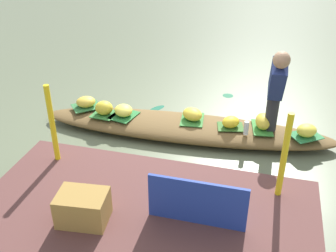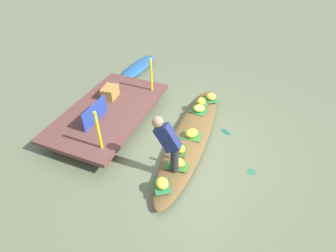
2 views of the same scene
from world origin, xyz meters
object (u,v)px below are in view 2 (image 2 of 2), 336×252
Objects in this scene: banana_bunch_2 at (177,162)px; banana_bunch_5 at (180,148)px; banana_bunch_3 at (192,133)px; vendor_person at (168,142)px; produce_crate at (110,92)px; water_bottle at (170,153)px; banana_bunch_4 at (162,183)px; banana_bunch_1 at (211,96)px; moored_boat at (137,68)px; banana_bunch_6 at (201,101)px; vendor_boat at (190,137)px; banana_bunch_0 at (199,108)px; market_banner at (95,113)px.

banana_bunch_5 is (0.42, 0.09, -0.02)m from banana_bunch_2.
banana_bunch_3 is 0.25× the size of vendor_person.
produce_crate is at bearing 65.43° from banana_bunch_5.
produce_crate is at bearing 59.63° from water_bottle.
banana_bunch_4 is at bearing -179.02° from banana_bunch_5.
water_bottle is (0.76, 0.15, 0.01)m from banana_bunch_4.
banana_bunch_1 is 2.36m from water_bottle.
banana_bunch_6 is (-1.41, -2.56, 0.22)m from moored_boat.
vendor_person is at bearing 8.07° from banana_bunch_4.
banana_bunch_1 is (1.51, -0.05, 0.19)m from vendor_boat.
banana_bunch_6 is (1.25, 0.16, 0.01)m from banana_bunch_3.
water_bottle reaches higher than moored_boat.
moored_boat is at bearing 9.55° from produce_crate.
banana_bunch_6 is at bearing 2.91° from vendor_boat.
banana_bunch_4 is at bearing -177.74° from banana_bunch_6.
banana_bunch_2 is at bearing -179.59° from banana_bunch_1.
banana_bunch_0 is 0.65m from banana_bunch_1.
banana_bunch_3 is (-1.60, -0.00, 0.01)m from banana_bunch_1.
banana_bunch_6 is 0.29× the size of market_banner.
vendor_person is 2.76m from produce_crate.
produce_crate is (1.46, 2.37, 0.18)m from banana_bunch_2.
banana_bunch_6 is 0.57× the size of produce_crate.
banana_bunch_4 is (-3.11, 0.05, 0.00)m from banana_bunch_1.
vendor_boat is 1.40m from vendor_person.
moored_boat is 7.95× the size of banana_bunch_6.
banana_bunch_5 is 1.32× the size of water_bottle.
banana_bunch_5 is (-0.63, 0.02, 0.19)m from vendor_boat.
produce_crate is (1.56, 2.24, -0.40)m from vendor_person.
vendor_boat is 13.86× the size of banana_bunch_3.
market_banner reaches higher than vendor_boat.
banana_bunch_6 is (1.15, 0.11, 0.21)m from vendor_boat.
banana_bunch_4 is (-1.61, 0.01, 0.20)m from vendor_boat.
banana_bunch_6 reaches higher than moored_boat.
produce_crate is (1.05, 2.29, 0.20)m from banana_bunch_5.
banana_bunch_0 is (0.87, 0.08, 0.20)m from vendor_boat.
banana_bunch_5 is 1.79m from banana_bunch_6.
moored_boat is 4.24m from water_bottle.
banana_bunch_2 is 0.60m from vendor_person.
banana_bunch_6 is 0.21× the size of vendor_person.
water_bottle is at bearing 11.33° from banana_bunch_4.
market_banner is (0.58, 2.01, -0.32)m from vendor_person.
vendor_person is (-1.06, 0.12, 0.59)m from banana_bunch_3.
banana_bunch_5 is 0.28× the size of market_banner.
banana_bunch_6 is at bearing 155.87° from banana_bunch_1.
banana_bunch_0 is 0.99× the size of banana_bunch_1.
banana_bunch_3 is at bearing -2.05° from banana_bunch_4.
vendor_person is at bearing -124.94° from produce_crate.
banana_bunch_0 is at bearing 4.35° from banana_bunch_2.
banana_bunch_2 is at bearing -179.12° from banana_bunch_3.
banana_bunch_1 reaches higher than vendor_boat.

